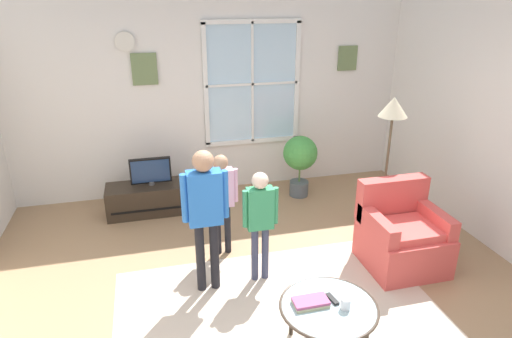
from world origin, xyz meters
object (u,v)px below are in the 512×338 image
floor_lamp (392,121)px  tv_stand (153,198)px  remote_near_books (332,299)px  armchair (401,236)px  person_blue_shirt (205,206)px  book_stack (311,302)px  person_pink_shirt (222,193)px  potted_plant_by_window (300,157)px  coffee_table (328,309)px  television (151,171)px  person_green_shirt (260,215)px  cup (346,303)px

floor_lamp → tv_stand: bearing=157.1°
tv_stand → remote_near_books: bearing=-64.6°
armchair → person_blue_shirt: person_blue_shirt is taller
person_blue_shirt → armchair: bearing=-2.1°
tv_stand → book_stack: size_ratio=4.24×
person_pink_shirt → potted_plant_by_window: (1.30, 1.20, -0.15)m
coffee_table → potted_plant_by_window: bearing=74.9°
remote_near_books → person_pink_shirt: bearing=111.1°
potted_plant_by_window → remote_near_books: bearing=-104.4°
tv_stand → television: television is taller
armchair → floor_lamp: floor_lamp is taller
tv_stand → potted_plant_by_window: potted_plant_by_window is taller
person_green_shirt → person_blue_shirt: bearing=-176.8°
remote_near_books → person_blue_shirt: 1.35m
cup → person_pink_shirt: (-0.65, 1.66, 0.25)m
cup → floor_lamp: floor_lamp is taller
armchair → book_stack: bearing=-146.5°
television → person_pink_shirt: person_pink_shirt is taller
coffee_table → person_green_shirt: size_ratio=0.67×
potted_plant_by_window → book_stack: bearing=-107.9°
potted_plant_by_window → person_blue_shirt: bearing=-130.9°
coffee_table → floor_lamp: floor_lamp is taller
book_stack → floor_lamp: floor_lamp is taller
armchair → coffee_table: size_ratio=1.13×
cup → person_green_shirt: 1.19m
cup → remote_near_books: cup is taller
book_stack → person_green_shirt: person_green_shirt is taller
person_blue_shirt → person_pink_shirt: 0.66m
television → floor_lamp: size_ratio=0.32×
tv_stand → person_blue_shirt: 1.96m
tv_stand → person_green_shirt: size_ratio=1.01×
armchair → person_blue_shirt: bearing=177.9°
remote_near_books → potted_plant_by_window: 2.83m
book_stack → remote_near_books: bearing=2.4°
television → remote_near_books: (1.30, -2.73, -0.14)m
armchair → cup: size_ratio=9.77×
person_blue_shirt → person_pink_shirt: person_blue_shirt is taller
remote_near_books → person_pink_shirt: 1.68m
armchair → cup: 1.49m
cup → remote_near_books: (-0.06, 0.11, -0.03)m
book_stack → remote_near_books: size_ratio=1.94×
person_pink_shirt → floor_lamp: bearing=2.0°
television → person_blue_shirt: size_ratio=0.36×
remote_near_books → person_blue_shirt: bearing=131.4°
potted_plant_by_window → cup: bearing=-102.7°
armchair → cup: (-1.10, -0.99, 0.14)m
cup → television: bearing=115.5°
person_pink_shirt → armchair: bearing=-20.7°
tv_stand → coffee_table: (1.24, -2.79, 0.21)m
book_stack → person_blue_shirt: person_blue_shirt is taller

